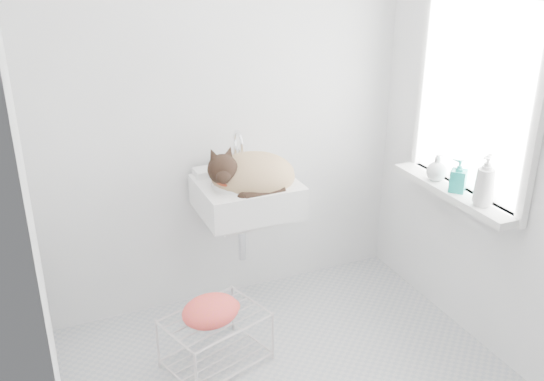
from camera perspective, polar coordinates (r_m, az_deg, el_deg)
name	(u,v)px	position (r m, az deg, el deg)	size (l,w,h in m)	color
back_wall	(226,101)	(3.44, -4.42, 8.50)	(2.20, 0.02, 2.50)	white
right_wall	(504,125)	(3.18, 21.18, 5.79)	(0.02, 2.00, 2.50)	white
left_wall	(28,196)	(2.32, -22.15, -0.50)	(0.02, 2.00, 2.50)	white
window_glass	(477,96)	(3.29, 18.86, 8.44)	(0.01, 0.80, 1.00)	white
window_frame	(474,97)	(3.28, 18.66, 8.43)	(0.04, 0.90, 1.10)	white
windowsill	(453,192)	(3.40, 16.80, -0.13)	(0.16, 0.88, 0.04)	white
sink	(247,181)	(3.34, -2.42, 0.87)	(0.54, 0.47, 0.22)	white
faucet	(235,148)	(3.45, -3.54, 4.05)	(0.20, 0.14, 0.20)	silver
cat	(250,175)	(3.32, -2.14, 1.45)	(0.53, 0.47, 0.31)	tan
wire_rack	(216,340)	(3.27, -5.34, -13.92)	(0.50, 0.35, 0.30)	beige
towel	(211,317)	(3.13, -5.82, -11.81)	(0.31, 0.22, 0.13)	orange
bottle_a	(481,205)	(3.23, 19.26, -1.30)	(0.09, 0.09, 0.23)	silver
bottle_b	(457,191)	(3.36, 17.11, -0.07)	(0.08, 0.08, 0.18)	#118076
bottle_c	(436,180)	(3.48, 15.26, 0.99)	(0.11, 0.11, 0.15)	silver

